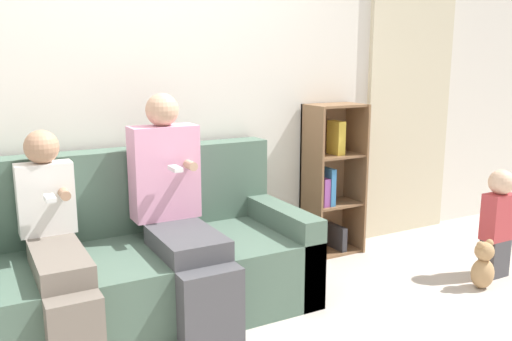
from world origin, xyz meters
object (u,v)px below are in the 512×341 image
(couch, at_px, (138,264))
(toddler_standing, at_px, (498,220))
(bookshelf, at_px, (330,180))
(adult_seated, at_px, (179,207))
(teddy_bear, at_px, (483,266))
(child_seated, at_px, (56,243))

(couch, bearing_deg, toddler_standing, -15.43)
(bookshelf, bearing_deg, couch, -168.95)
(adult_seated, bearing_deg, couch, 151.79)
(couch, height_order, teddy_bear, couch)
(bookshelf, height_order, teddy_bear, bookshelf)
(child_seated, height_order, teddy_bear, child_seated)
(adult_seated, relative_size, child_seated, 1.16)
(toddler_standing, bearing_deg, couch, 164.57)
(child_seated, bearing_deg, couch, 19.15)
(couch, relative_size, child_seated, 1.79)
(adult_seated, distance_m, bookshelf, 1.44)
(child_seated, bearing_deg, toddler_standing, -9.80)
(couch, height_order, toddler_standing, couch)
(child_seated, relative_size, teddy_bear, 3.37)
(couch, distance_m, bookshelf, 1.64)
(toddler_standing, distance_m, teddy_bear, 0.36)
(couch, height_order, adult_seated, adult_seated)
(toddler_standing, bearing_deg, child_seated, 170.20)
(adult_seated, height_order, toddler_standing, adult_seated)
(couch, bearing_deg, child_seated, -160.85)
(adult_seated, bearing_deg, toddler_standing, -13.97)
(couch, relative_size, teddy_bear, 6.03)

